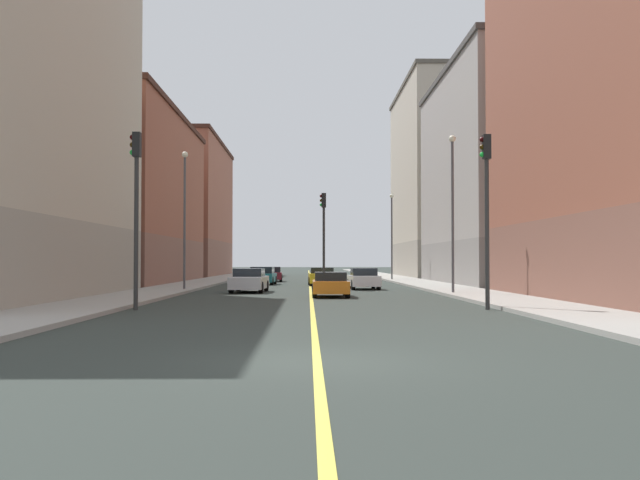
{
  "coord_description": "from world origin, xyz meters",
  "views": [
    {
      "loc": [
        -0.16,
        -13.04,
        1.79
      ],
      "look_at": [
        0.69,
        38.1,
        3.26
      ],
      "focal_mm": 40.98,
      "sensor_mm": 36.0,
      "label": 1
    }
  ],
  "objects": [
    {
      "name": "traffic_light_left_near",
      "position": [
        6.4,
        13.6,
        4.14
      ],
      "size": [
        0.4,
        0.32,
        6.44
      ],
      "color": "#2D2D2D",
      "rests_on": "ground"
    },
    {
      "name": "street_lamp_left_far",
      "position": [
        7.42,
        52.63,
        4.77
      ],
      "size": [
        0.36,
        0.36,
        7.7
      ],
      "color": "#4C4C51",
      "rests_on": "ground"
    },
    {
      "name": "street_lamp_right_near",
      "position": [
        -7.42,
        29.92,
        4.98
      ],
      "size": [
        0.36,
        0.36,
        8.1
      ],
      "color": "#4C4C51",
      "rests_on": "ground"
    },
    {
      "name": "street_lamp_left_near",
      "position": [
        7.42,
        24.95,
        5.06
      ],
      "size": [
        0.36,
        0.36,
        8.24
      ],
      "color": "#4C4C51",
      "rests_on": "ground"
    },
    {
      "name": "ground_plane",
      "position": [
        0.0,
        0.0,
        0.0
      ],
      "size": [
        400.0,
        400.0,
        0.0
      ],
      "primitive_type": "plane",
      "color": "#2D3530",
      "rests_on": "ground"
    },
    {
      "name": "sidewalk_right",
      "position": [
        -8.58,
        49.0,
        0.07
      ],
      "size": [
        3.52,
        168.0,
        0.15
      ],
      "primitive_type": "cube",
      "color": "#9E9B93",
      "rests_on": "ground"
    },
    {
      "name": "building_left_mid",
      "position": [
        15.89,
        42.89,
        8.28
      ],
      "size": [
        11.4,
        23.02,
        16.54
      ],
      "color": "gray",
      "rests_on": "ground"
    },
    {
      "name": "traffic_light_right_near",
      "position": [
        -6.44,
        13.6,
        4.16
      ],
      "size": [
        0.4,
        0.32,
        6.49
      ],
      "color": "#2D2D2D",
      "rests_on": "ground"
    },
    {
      "name": "building_right_midblock",
      "position": [
        -15.89,
        45.37,
        6.81
      ],
      "size": [
        11.4,
        25.88,
        13.61
      ],
      "color": "brown",
      "rests_on": "ground"
    },
    {
      "name": "car_silver",
      "position": [
        -3.5,
        28.61,
        0.66
      ],
      "size": [
        2.03,
        4.59,
        1.36
      ],
      "color": "silver",
      "rests_on": "ground"
    },
    {
      "name": "building_left_far",
      "position": [
        15.89,
        67.74,
        10.64
      ],
      "size": [
        11.4,
        22.68,
        21.27
      ],
      "color": "#9D9688",
      "rests_on": "ground"
    },
    {
      "name": "car_orange",
      "position": [
        0.96,
        23.25,
        0.61
      ],
      "size": [
        1.82,
        3.96,
        1.23
      ],
      "color": "orange",
      "rests_on": "ground"
    },
    {
      "name": "building_right_distant",
      "position": [
        -15.89,
        73.41,
        7.92
      ],
      "size": [
        11.4,
        24.39,
        15.83
      ],
      "color": "brown",
      "rests_on": "ground"
    },
    {
      "name": "traffic_light_median_far",
      "position": [
        0.83,
        32.9,
        3.93
      ],
      "size": [
        0.4,
        0.32,
        6.07
      ],
      "color": "#2D2D2D",
      "rests_on": "ground"
    },
    {
      "name": "car_white",
      "position": [
        3.36,
        32.99,
        0.65
      ],
      "size": [
        1.9,
        4.09,
        1.34
      ],
      "color": "white",
      "rests_on": "ground"
    },
    {
      "name": "car_teal",
      "position": [
        -3.6,
        42.15,
        0.66
      ],
      "size": [
        2.04,
        4.14,
        1.35
      ],
      "color": "#196670",
      "rests_on": "ground"
    },
    {
      "name": "car_maroon",
      "position": [
        -3.38,
        50.26,
        0.62
      ],
      "size": [
        2.04,
        4.18,
        1.28
      ],
      "color": "maroon",
      "rests_on": "ground"
    },
    {
      "name": "lane_center_stripe",
      "position": [
        0.0,
        49.0,
        0.01
      ],
      "size": [
        0.16,
        154.0,
        0.01
      ],
      "primitive_type": "cube",
      "color": "#E5D14C",
      "rests_on": "ground"
    },
    {
      "name": "sidewalk_left",
      "position": [
        8.58,
        49.0,
        0.07
      ],
      "size": [
        3.52,
        168.0,
        0.15
      ],
      "primitive_type": "cube",
      "color": "#9E9B93",
      "rests_on": "ground"
    },
    {
      "name": "car_yellow",
      "position": [
        0.84,
        39.78,
        0.65
      ],
      "size": [
        1.98,
        4.4,
        1.32
      ],
      "color": "gold",
      "rests_on": "ground"
    }
  ]
}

